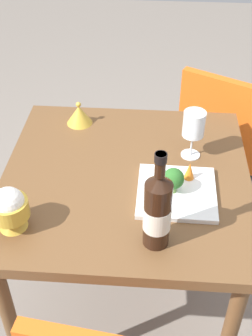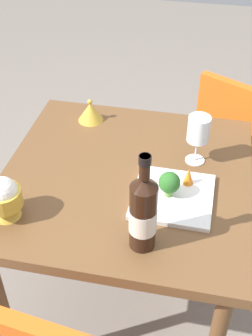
{
  "view_description": "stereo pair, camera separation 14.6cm",
  "coord_description": "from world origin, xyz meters",
  "px_view_note": "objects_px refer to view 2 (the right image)",
  "views": [
    {
      "loc": [
        1.13,
        0.08,
        1.72
      ],
      "look_at": [
        0.0,
        0.0,
        0.79
      ],
      "focal_mm": 47.03,
      "sensor_mm": 36.0,
      "label": 1
    },
    {
      "loc": [
        1.11,
        0.23,
        1.72
      ],
      "look_at": [
        0.0,
        0.0,
        0.79
      ],
      "focal_mm": 47.03,
      "sensor_mm": 36.0,
      "label": 2
    }
  ],
  "objects_px": {
    "carrot_garnish_left": "(188,176)",
    "broccoli_floret": "(169,183)",
    "chair_by_wall": "(242,143)",
    "rice_bowl_lid": "(90,112)",
    "wine_bottle": "(143,213)",
    "wine_glass": "(199,130)",
    "serving_plate": "(173,197)",
    "rice_bowl": "(3,197)"
  },
  "relations": [
    {
      "from": "carrot_garnish_left",
      "to": "broccoli_floret",
      "type": "bearing_deg",
      "value": -38.22
    },
    {
      "from": "carrot_garnish_left",
      "to": "chair_by_wall",
      "type": "bearing_deg",
      "value": 160.95
    },
    {
      "from": "rice_bowl_lid",
      "to": "carrot_garnish_left",
      "type": "bearing_deg",
      "value": 52.12
    },
    {
      "from": "wine_bottle",
      "to": "rice_bowl_lid",
      "type": "height_order",
      "value": "wine_bottle"
    },
    {
      "from": "wine_bottle",
      "to": "rice_bowl_lid",
      "type": "distance_m",
      "value": 0.67
    },
    {
      "from": "chair_by_wall",
      "to": "wine_glass",
      "type": "relative_size",
      "value": 4.75
    },
    {
      "from": "serving_plate",
      "to": "carrot_garnish_left",
      "type": "xyz_separation_m",
      "value": [
        -0.07,
        0.04,
        0.04
      ]
    },
    {
      "from": "wine_bottle",
      "to": "rice_bowl_lid",
      "type": "xyz_separation_m",
      "value": [
        -0.59,
        -0.31,
        -0.09
      ]
    },
    {
      "from": "serving_plate",
      "to": "broccoli_floret",
      "type": "height_order",
      "value": "broccoli_floret"
    },
    {
      "from": "wine_glass",
      "to": "serving_plate",
      "type": "distance_m",
      "value": 0.25
    },
    {
      "from": "chair_by_wall",
      "to": "serving_plate",
      "type": "distance_m",
      "value": 0.76
    },
    {
      "from": "wine_glass",
      "to": "broccoli_floret",
      "type": "distance_m",
      "value": 0.23
    },
    {
      "from": "rice_bowl_lid",
      "to": "serving_plate",
      "type": "relative_size",
      "value": 0.39
    },
    {
      "from": "chair_by_wall",
      "to": "wine_glass",
      "type": "distance_m",
      "value": 0.62
    },
    {
      "from": "rice_bowl",
      "to": "serving_plate",
      "type": "xyz_separation_m",
      "value": [
        -0.18,
        0.48,
        -0.07
      ]
    },
    {
      "from": "rice_bowl",
      "to": "rice_bowl_lid",
      "type": "bearing_deg",
      "value": 168.92
    },
    {
      "from": "rice_bowl_lid",
      "to": "serving_plate",
      "type": "height_order",
      "value": "rice_bowl_lid"
    },
    {
      "from": "broccoli_floret",
      "to": "wine_glass",
      "type": "bearing_deg",
      "value": 162.53
    },
    {
      "from": "wine_bottle",
      "to": "rice_bowl",
      "type": "relative_size",
      "value": 2.23
    },
    {
      "from": "rice_bowl_lid",
      "to": "broccoli_floret",
      "type": "distance_m",
      "value": 0.53
    },
    {
      "from": "wine_glass",
      "to": "rice_bowl_lid",
      "type": "bearing_deg",
      "value": -112.68
    },
    {
      "from": "chair_by_wall",
      "to": "rice_bowl_lid",
      "type": "bearing_deg",
      "value": -126.92
    },
    {
      "from": "rice_bowl",
      "to": "chair_by_wall",
      "type": "bearing_deg",
      "value": 139.26
    },
    {
      "from": "rice_bowl_lid",
      "to": "chair_by_wall",
      "type": "bearing_deg",
      "value": 114.97
    },
    {
      "from": "carrot_garnish_left",
      "to": "rice_bowl",
      "type": "bearing_deg",
      "value": -65.31
    },
    {
      "from": "wine_bottle",
      "to": "rice_bowl",
      "type": "distance_m",
      "value": 0.42
    },
    {
      "from": "serving_plate",
      "to": "broccoli_floret",
      "type": "xyz_separation_m",
      "value": [
        0.0,
        -0.01,
        0.06
      ]
    },
    {
      "from": "chair_by_wall",
      "to": "wine_bottle",
      "type": "xyz_separation_m",
      "value": [
        0.88,
        -0.31,
        0.35
      ]
    },
    {
      "from": "chair_by_wall",
      "to": "serving_plate",
      "type": "xyz_separation_m",
      "value": [
        0.68,
        -0.25,
        0.24
      ]
    },
    {
      "from": "serving_plate",
      "to": "broccoli_floret",
      "type": "distance_m",
      "value": 0.06
    },
    {
      "from": "wine_bottle",
      "to": "chair_by_wall",
      "type": "bearing_deg",
      "value": 160.37
    },
    {
      "from": "rice_bowl",
      "to": "rice_bowl_lid",
      "type": "distance_m",
      "value": 0.57
    },
    {
      "from": "rice_bowl",
      "to": "carrot_garnish_left",
      "type": "xyz_separation_m",
      "value": [
        -0.24,
        0.52,
        -0.03
      ]
    },
    {
      "from": "wine_glass",
      "to": "serving_plate",
      "type": "relative_size",
      "value": 0.71
    },
    {
      "from": "serving_plate",
      "to": "wine_glass",
      "type": "bearing_deg",
      "value": 165.83
    },
    {
      "from": "wine_glass",
      "to": "rice_bowl_lid",
      "type": "xyz_separation_m",
      "value": [
        -0.18,
        -0.43,
        -0.09
      ]
    },
    {
      "from": "rice_bowl_lid",
      "to": "serving_plate",
      "type": "distance_m",
      "value": 0.54
    },
    {
      "from": "chair_by_wall",
      "to": "rice_bowl",
      "type": "distance_m",
      "value": 1.16
    },
    {
      "from": "rice_bowl",
      "to": "rice_bowl_lid",
      "type": "relative_size",
      "value": 1.42
    },
    {
      "from": "chair_by_wall",
      "to": "rice_bowl_lid",
      "type": "relative_size",
      "value": 8.5
    },
    {
      "from": "wine_glass",
      "to": "broccoli_floret",
      "type": "relative_size",
      "value": 2.09
    },
    {
      "from": "wine_bottle",
      "to": "serving_plate",
      "type": "xyz_separation_m",
      "value": [
        -0.2,
        0.06,
        -0.12
      ]
    }
  ]
}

